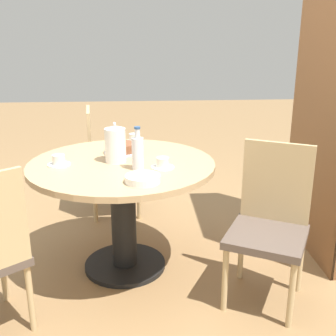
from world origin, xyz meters
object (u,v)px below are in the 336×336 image
(chair_c, at_px, (270,222))
(cup_a, at_px, (163,164))
(coffee_pot, at_px, (115,144))
(water_bottle, at_px, (138,152))
(cup_b, at_px, (59,161))
(chair_a, at_px, (107,160))
(bookshelf, at_px, (334,119))
(cup_c, at_px, (134,139))
(cake_main, at_px, (121,148))

(chair_c, xyz_separation_m, cup_a, (-0.24, -0.60, 0.29))
(coffee_pot, bearing_deg, water_bottle, 40.20)
(cup_a, bearing_deg, cup_b, -99.02)
(chair_c, xyz_separation_m, water_bottle, (-0.22, -0.74, 0.37))
(chair_a, distance_m, cup_b, 1.01)
(water_bottle, height_order, cup_a, water_bottle)
(bookshelf, distance_m, cup_c, 1.39)
(cake_main, bearing_deg, cup_a, 37.05)
(water_bottle, relative_size, cup_b, 1.84)
(chair_c, distance_m, cup_c, 1.18)
(cup_c, bearing_deg, coffee_pot, -13.33)
(chair_a, xyz_separation_m, cup_a, (1.04, 0.41, 0.29))
(water_bottle, xyz_separation_m, cup_a, (-0.02, 0.15, -0.08))
(chair_c, height_order, cup_a, chair_c)
(cake_main, bearing_deg, coffee_pot, -7.79)
(chair_a, distance_m, chair_c, 1.63)
(chair_a, relative_size, coffee_pot, 3.64)
(coffee_pot, bearing_deg, cup_b, -82.33)
(bookshelf, bearing_deg, cup_c, 78.10)
(bookshelf, xyz_separation_m, cup_c, (-0.28, -1.35, -0.19))
(coffee_pot, height_order, cup_a, coffee_pot)
(bookshelf, height_order, cup_b, bookshelf)
(coffee_pot, height_order, cup_c, coffee_pot)
(chair_a, xyz_separation_m, cup_c, (0.43, 0.24, 0.29))
(chair_a, relative_size, cake_main, 4.01)
(water_bottle, distance_m, cup_a, 0.17)
(bookshelf, bearing_deg, cup_a, 105.86)
(cake_main, bearing_deg, chair_a, -167.49)
(cake_main, height_order, cup_a, cake_main)
(coffee_pot, bearing_deg, cup_c, 166.67)
(coffee_pot, distance_m, cup_c, 0.49)
(coffee_pot, relative_size, cup_a, 1.80)
(chair_a, xyz_separation_m, chair_c, (1.28, 1.01, 0.00))
(bookshelf, xyz_separation_m, cup_a, (0.33, -1.18, -0.19))
(bookshelf, bearing_deg, coffee_pot, 97.39)
(cake_main, xyz_separation_m, cup_c, (-0.28, 0.09, -0.01))
(cake_main, bearing_deg, cup_b, -56.89)
(cake_main, bearing_deg, cup_c, 162.96)
(bookshelf, xyz_separation_m, water_bottle, (0.35, -1.32, -0.11))
(water_bottle, relative_size, cup_c, 1.84)
(cup_c, bearing_deg, chair_c, 42.00)
(chair_c, bearing_deg, cake_main, 173.91)
(coffee_pot, xyz_separation_m, cup_b, (0.05, -0.34, -0.09))
(cake_main, bearing_deg, bookshelf, 89.81)
(chair_c, distance_m, bookshelf, 0.94)
(water_bottle, bearing_deg, chair_a, -165.88)
(chair_a, relative_size, cup_a, 6.57)
(coffee_pot, bearing_deg, cup_a, 62.82)
(chair_a, bearing_deg, water_bottle, -171.98)
(chair_c, distance_m, cup_b, 1.30)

